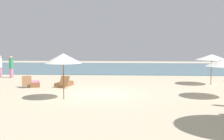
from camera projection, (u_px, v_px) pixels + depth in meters
name	position (u px, v px, depth m)	size (l,w,h in m)	color
ground_plane	(100.00, 93.00, 15.32)	(60.00, 60.00, 0.00)	beige
ocean_water	(116.00, 68.00, 32.21)	(48.00, 16.00, 0.06)	slate
umbrella_0	(63.00, 58.00, 13.40)	(1.80, 1.80, 2.25)	brown
umbrella_3	(212.00, 57.00, 18.35)	(2.09, 2.09, 2.03)	brown
lounger_1	(34.00, 84.00, 17.81)	(1.15, 1.75, 0.73)	brown
lounger_2	(64.00, 84.00, 17.73)	(1.00, 1.74, 0.74)	brown
person_2	(0.00, 66.00, 23.21)	(0.41, 0.41, 1.77)	#D17299
person_5	(11.00, 67.00, 22.34)	(0.38, 0.38, 1.78)	#D17299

